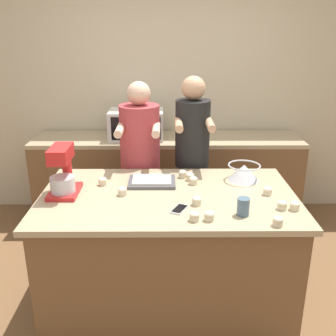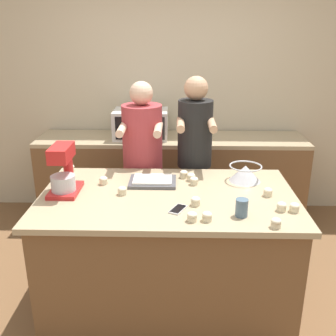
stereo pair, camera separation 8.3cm
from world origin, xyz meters
name	(u,v)px [view 1 (the left image)]	position (x,y,z in m)	size (l,w,h in m)	color
ground_plane	(168,301)	(0.00, 0.00, 0.00)	(16.00, 16.00, 0.00)	brown
back_wall	(167,91)	(0.00, 1.80, 1.35)	(10.00, 0.06, 2.70)	beige
island_counter	(168,250)	(0.00, 0.00, 0.46)	(1.80, 1.06, 0.91)	brown
back_counter	(167,178)	(0.00, 1.45, 0.46)	(2.80, 0.60, 0.92)	brown
person_left	(141,169)	(-0.24, 0.71, 0.84)	(0.36, 0.51, 1.60)	#232328
person_right	(192,165)	(0.21, 0.71, 0.88)	(0.32, 0.49, 1.65)	#33384C
stand_mixer	(63,173)	(-0.73, 0.02, 1.06)	(0.20, 0.30, 0.35)	red
mixing_bowl	(244,172)	(0.58, 0.28, 0.98)	(0.25, 0.25, 0.12)	#BCBCC1
baking_tray	(152,181)	(-0.12, 0.21, 0.93)	(0.35, 0.25, 0.04)	#4C4C51
microwave_oven	(136,124)	(-0.32, 1.45, 1.07)	(0.55, 0.39, 0.29)	silver
cell_phone	(179,209)	(0.07, -0.25, 0.92)	(0.13, 0.16, 0.01)	silver
drinking_glass	(243,207)	(0.47, -0.32, 0.97)	(0.08, 0.08, 0.11)	slate
cupcake_0	(190,177)	(0.17, 0.27, 0.94)	(0.06, 0.06, 0.06)	beige
cupcake_1	(68,169)	(-0.80, 0.44, 0.94)	(0.06, 0.06, 0.06)	beige
cupcake_2	(267,191)	(0.70, -0.01, 0.94)	(0.06, 0.06, 0.06)	beige
cupcake_3	(197,201)	(0.19, -0.17, 0.94)	(0.06, 0.06, 0.06)	beige
cupcake_4	(193,180)	(0.19, 0.19, 0.94)	(0.06, 0.06, 0.06)	beige
cupcake_5	(282,205)	(0.74, -0.24, 0.94)	(0.06, 0.06, 0.06)	beige
cupcake_6	(209,216)	(0.25, -0.39, 0.94)	(0.06, 0.06, 0.06)	beige
cupcake_7	(183,174)	(0.12, 0.33, 0.94)	(0.06, 0.06, 0.06)	beige
cupcake_8	(102,181)	(-0.49, 0.18, 0.94)	(0.06, 0.06, 0.06)	beige
cupcake_9	(278,221)	(0.65, -0.46, 0.94)	(0.06, 0.06, 0.06)	beige
cupcake_10	(194,216)	(0.16, -0.40, 0.94)	(0.06, 0.06, 0.06)	beige
cupcake_11	(122,191)	(-0.32, -0.01, 0.94)	(0.06, 0.06, 0.06)	beige
cupcake_12	(295,206)	(0.82, -0.25, 0.94)	(0.06, 0.06, 0.06)	beige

